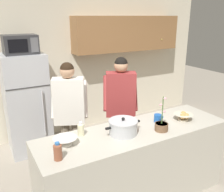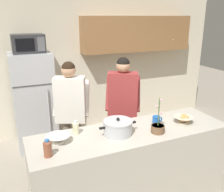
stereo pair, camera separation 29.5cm
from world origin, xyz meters
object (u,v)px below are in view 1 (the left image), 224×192
Objects in this scene: empty_bowl at (65,141)px; bottle_mid_counter at (81,129)px; microwave at (20,44)px; cooking_pot at (123,127)px; coffee_mug at (158,118)px; potted_orchid at (161,126)px; person_by_sink at (121,100)px; refrigerator at (27,104)px; bottle_near_edge at (58,151)px; bread_bowl at (183,116)px; person_near_pot at (69,107)px.

empty_bowl is 1.55× the size of bottle_mid_counter.
microwave is 2.09m from cooking_pot.
potted_orchid is (-0.12, -0.21, 0.01)m from coffee_mug.
coffee_mug is (0.11, -0.69, -0.04)m from person_by_sink.
refrigerator is 10.26× the size of bottle_mid_counter.
bottle_near_edge is 0.43× the size of potted_orchid.
bread_bowl is at bearing 3.59° from bottle_near_edge.
refrigerator is 1.69m from bottle_mid_counter.
potted_orchid reaches higher than bottle_mid_counter.
bread_bowl is 1.28m from bottle_mid_counter.
bottle_near_edge is (-0.77, -0.15, 0.00)m from cooking_pot.
potted_orchid reaches higher than coffee_mug.
potted_orchid reaches higher than cooking_pot.
microwave is 1.12× the size of cooking_pot.
person_near_pot is 0.94m from cooking_pot.
cooking_pot reaches higher than empty_bowl.
person_by_sink reaches higher than coffee_mug.
person_by_sink reaches higher than bottle_near_edge.
coffee_mug is at bearing -45.12° from person_near_pot.
microwave reaches higher than coffee_mug.
microwave reaches higher than person_near_pot.
person_near_pot is 0.89m from empty_bowl.
microwave is 1.70m from person_by_sink.
empty_bowl is 0.27m from bottle_near_edge.
empty_bowl is (-1.17, 0.01, -0.00)m from coffee_mug.
person_near_pot is at bearing 124.37° from potted_orchid.
coffee_mug is (1.20, -1.79, 0.17)m from refrigerator.
bottle_near_edge is at bearing -176.41° from bread_bowl.
person_near_pot reaches higher than potted_orchid.
cooking_pot is at bearing 10.86° from bottle_near_edge.
refrigerator is at bearing 118.57° from potted_orchid.
person_by_sink is at bearing 60.63° from cooking_pot.
bottle_near_edge is 0.49m from bottle_mid_counter.
person_by_sink is at bearing -10.56° from person_near_pot.
cooking_pot is (0.67, -1.83, -0.75)m from microwave.
person_near_pot is at bearing 79.86° from bottle_mid_counter.
person_by_sink is at bearing 37.07° from bottle_near_edge.
bottle_near_edge is at bearing -93.10° from microwave.
coffee_mug is at bearing 60.06° from potted_orchid.
empty_bowl is at bearing 173.48° from cooking_pot.
person_by_sink is 10.37× the size of bottle_mid_counter.
person_near_pot is at bearing 65.06° from bottle_near_edge.
microwave reaches higher than bottle_near_edge.
person_near_pot reaches higher than cooking_pot.
bottle_mid_counter is (-0.84, -0.57, -0.01)m from person_by_sink.
refrigerator is 1.56m from person_by_sink.
bottle_near_edge is at bearing -169.14° from cooking_pot.
bottle_near_edge is at bearing -93.07° from refrigerator.
person_by_sink is 0.70m from coffee_mug.
microwave is 0.30× the size of person_near_pot.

